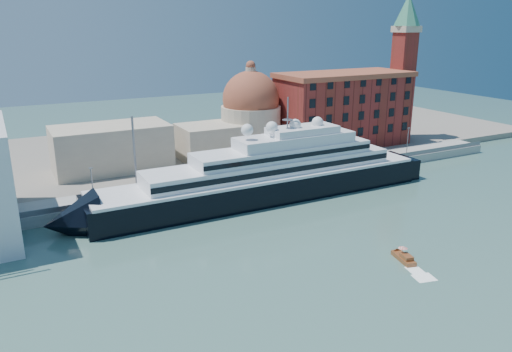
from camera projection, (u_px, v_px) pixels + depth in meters
ground at (287, 241)px, 95.64m from camera, size 400.00×400.00×0.00m
quay at (216, 185)px, 124.03m from camera, size 180.00×10.00×2.50m
land at (165, 151)px, 158.78m from camera, size 260.00×72.00×2.00m
quay_fence at (224, 183)px, 119.68m from camera, size 180.00×0.10×1.20m
superyacht at (254, 181)px, 115.82m from camera, size 92.71×12.85×27.71m
water_taxi at (404, 257)px, 87.38m from camera, size 3.06×5.85×2.65m
warehouse at (343, 109)px, 158.69m from camera, size 43.00×19.00×23.25m
campanile at (404, 58)px, 164.96m from camera, size 8.40×8.40×47.00m
church at (203, 128)px, 144.08m from camera, size 66.00×18.00×25.50m
lamp_posts at (168, 160)px, 114.40m from camera, size 120.80×2.40×18.00m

